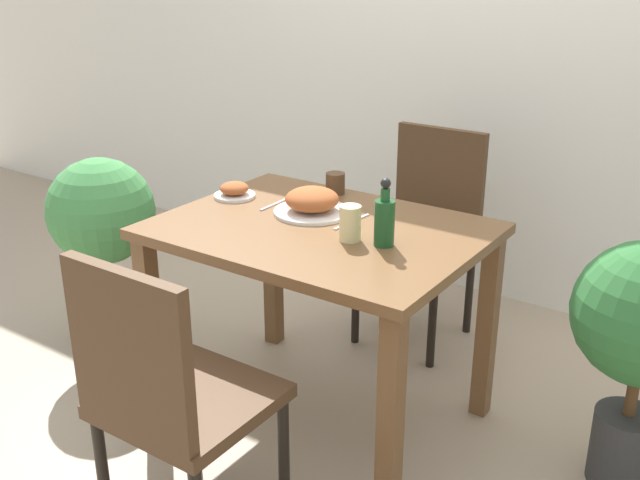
% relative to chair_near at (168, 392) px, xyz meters
% --- Properties ---
extents(ground_plane, '(16.00, 16.00, 0.00)m').
position_rel_chair_near_xyz_m(ground_plane, '(-0.03, 0.75, -0.51)').
color(ground_plane, tan).
extents(wall_back, '(8.00, 0.05, 2.60)m').
position_rel_chair_near_xyz_m(wall_back, '(-0.03, 2.10, 0.79)').
color(wall_back, white).
rests_on(wall_back, ground_plane).
extents(dining_table, '(1.05, 0.79, 0.73)m').
position_rel_chair_near_xyz_m(dining_table, '(-0.03, 0.75, 0.12)').
color(dining_table, brown).
rests_on(dining_table, ground_plane).
extents(chair_near, '(0.42, 0.42, 0.89)m').
position_rel_chair_near_xyz_m(chair_near, '(0.00, 0.00, 0.00)').
color(chair_near, '#4C331E').
rests_on(chair_near, ground_plane).
extents(chair_far, '(0.42, 0.42, 0.89)m').
position_rel_chair_near_xyz_m(chair_far, '(-0.03, 1.54, 0.00)').
color(chair_far, '#4C331E').
rests_on(chair_far, ground_plane).
extents(food_plate, '(0.27, 0.27, 0.09)m').
position_rel_chair_near_xyz_m(food_plate, '(-0.12, 0.84, 0.27)').
color(food_plate, white).
rests_on(food_plate, dining_table).
extents(side_plate, '(0.15, 0.15, 0.06)m').
position_rel_chair_near_xyz_m(side_plate, '(-0.46, 0.83, 0.25)').
color(side_plate, white).
rests_on(side_plate, dining_table).
extents(drink_cup, '(0.07, 0.07, 0.08)m').
position_rel_chair_near_xyz_m(drink_cup, '(-0.18, 1.07, 0.27)').
color(drink_cup, '#4C331E').
rests_on(drink_cup, dining_table).
extents(juice_glass, '(0.07, 0.07, 0.11)m').
position_rel_chair_near_xyz_m(juice_glass, '(0.12, 0.70, 0.29)').
color(juice_glass, beige).
rests_on(juice_glass, dining_table).
extents(sauce_bottle, '(0.06, 0.06, 0.22)m').
position_rel_chair_near_xyz_m(sauce_bottle, '(0.23, 0.72, 0.31)').
color(sauce_bottle, '#194C23').
rests_on(sauce_bottle, dining_table).
extents(fork_utensil, '(0.01, 0.16, 0.00)m').
position_rel_chair_near_xyz_m(fork_utensil, '(-0.29, 0.84, 0.23)').
color(fork_utensil, silver).
rests_on(fork_utensil, dining_table).
extents(spoon_utensil, '(0.02, 0.19, 0.00)m').
position_rel_chair_near_xyz_m(spoon_utensil, '(0.04, 0.84, 0.23)').
color(spoon_utensil, silver).
rests_on(spoon_utensil, dining_table).
extents(potted_plant_left, '(0.44, 0.44, 0.82)m').
position_rel_chair_near_xyz_m(potted_plant_left, '(-1.06, 0.69, 0.04)').
color(potted_plant_left, '#333333').
rests_on(potted_plant_left, ground_plane).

